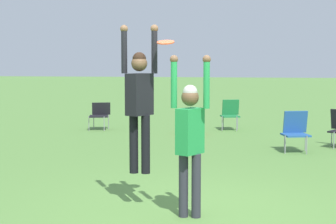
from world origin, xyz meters
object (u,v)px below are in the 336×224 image
at_px(camping_chair_2, 100,114).
at_px(camping_chair_3, 230,112).
at_px(person_jumping, 139,96).
at_px(frisbee, 166,42).
at_px(cooler_box, 190,127).
at_px(person_defending, 190,133).
at_px(camping_chair_0, 295,129).

xyz_separation_m(camping_chair_2, camping_chair_3, (3.73, 0.61, 0.04)).
height_order(person_jumping, camping_chair_3, person_jumping).
xyz_separation_m(frisbee, cooler_box, (-0.77, 7.83, -2.04)).
bearing_deg(cooler_box, frisbee, -84.39).
relative_size(frisbee, camping_chair_2, 0.29).
distance_m(person_defending, cooler_box, 8.18).
relative_size(frisbee, camping_chair_3, 0.26).
bearing_deg(camping_chair_0, cooler_box, -60.30).
bearing_deg(frisbee, person_defending, -32.71).
distance_m(person_jumping, camping_chair_0, 5.75).
xyz_separation_m(person_jumping, camping_chair_2, (-3.11, 8.20, -1.06)).
bearing_deg(camping_chair_2, camping_chair_0, 134.41).
bearing_deg(camping_chair_3, camping_chair_0, 97.05).
bearing_deg(camping_chair_0, frisbee, 52.91).
relative_size(person_jumping, camping_chair_2, 2.58).
relative_size(camping_chair_0, cooler_box, 1.94).
bearing_deg(frisbee, camping_chair_2, 112.69).
bearing_deg(cooler_box, person_jumping, -87.17).
height_order(camping_chair_0, camping_chair_3, camping_chair_0).
bearing_deg(camping_chair_2, camping_chair_3, 172.94).
bearing_deg(camping_chair_0, person_defending, 56.99).
xyz_separation_m(frisbee, camping_chair_3, (0.23, 8.97, -1.73)).
height_order(person_defending, frisbee, frisbee).
height_order(person_jumping, frisbee, person_jumping).
bearing_deg(person_jumping, camping_chair_0, 3.71).
relative_size(person_jumping, cooler_box, 4.39).
distance_m(frisbee, camping_chair_3, 9.14).
relative_size(person_defending, cooler_box, 4.52).
distance_m(person_jumping, camping_chair_3, 8.89).
height_order(person_defending, camping_chair_2, person_defending).
xyz_separation_m(frisbee, camping_chair_0, (1.91, 5.34, -1.74)).
distance_m(frisbee, cooler_box, 8.12).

